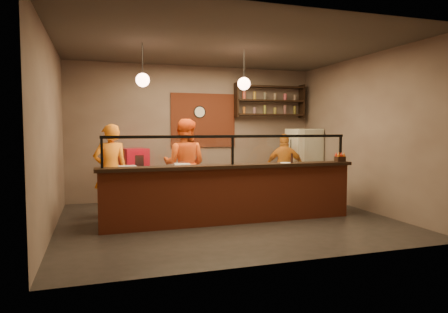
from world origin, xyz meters
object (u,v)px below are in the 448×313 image
object	(u,v)px
cook_mid	(185,165)
fridge	(304,163)
red_cooler	(134,176)
pizza_dough	(223,171)
cook_right	(285,167)
cook_left	(111,171)
wall_clock	(199,112)
condiment_caddy	(340,159)
pepper_mill	(292,158)

from	to	relation	value
cook_mid	fridge	xyz separation A→B (m)	(3.16, 0.67, -0.10)
red_cooler	pizza_dough	bearing A→B (deg)	-72.49
cook_right	cook_left	bearing A→B (deg)	29.52
cook_left	pizza_dough	size ratio (longest dim) A/B	3.38
cook_left	pizza_dough	bearing A→B (deg)	147.51
red_cooler	pizza_dough	size ratio (longest dim) A/B	2.38
wall_clock	condiment_caddy	bearing A→B (deg)	-52.92
cook_left	red_cooler	xyz separation A→B (m)	(0.55, 1.22, -0.27)
red_cooler	pizza_dough	xyz separation A→B (m)	(1.47, -1.99, 0.28)
cook_mid	pizza_dough	distance (m)	1.12
cook_left	fridge	xyz separation A→B (m)	(4.65, 0.89, -0.05)
pizza_dough	condiment_caddy	distance (m)	2.29
cook_left	condiment_caddy	bearing A→B (deg)	151.99
cook_mid	cook_left	bearing A→B (deg)	33.22
cook_left	pepper_mill	size ratio (longest dim) A/B	10.06
fridge	wall_clock	bearing A→B (deg)	161.22
cook_left	red_cooler	size ratio (longest dim) A/B	1.42
fridge	cook_right	bearing A→B (deg)	-157.42
wall_clock	red_cooler	size ratio (longest dim) A/B	0.24
cook_left	cook_right	xyz separation A→B (m)	(3.96, 0.54, -0.10)
fridge	pizza_dough	bearing A→B (deg)	-152.19
cook_left	pepper_mill	bearing A→B (deg)	147.50
wall_clock	condiment_caddy	size ratio (longest dim) A/B	1.69
wall_clock	cook_right	size ratio (longest dim) A/B	0.19
wall_clock	cook_right	world-z (taller)	wall_clock
wall_clock	cook_right	xyz separation A→B (m)	(1.81, -1.00, -1.31)
red_cooler	condiment_caddy	world-z (taller)	red_cooler
pizza_dough	cook_mid	bearing A→B (deg)	118.11
wall_clock	pepper_mill	xyz separation A→B (m)	(1.07, -2.76, -0.95)
pizza_dough	cook_left	bearing A→B (deg)	159.15
cook_left	fridge	distance (m)	4.73
cook_left	condiment_caddy	size ratio (longest dim) A/B	10.08
cook_mid	cook_right	size ratio (longest dim) A/B	1.20
cook_left	pepper_mill	distance (m)	3.46
pizza_dough	pepper_mill	distance (m)	1.31
pizza_dough	condiment_caddy	world-z (taller)	condiment_caddy
condiment_caddy	pizza_dough	bearing A→B (deg)	167.87
wall_clock	condiment_caddy	distance (m)	3.62
red_cooler	condiment_caddy	bearing A→B (deg)	-52.62
cook_mid	pepper_mill	world-z (taller)	cook_mid
cook_mid	pepper_mill	xyz separation A→B (m)	(1.73, -1.44, 0.20)
wall_clock	red_cooler	distance (m)	2.20
pepper_mill	wall_clock	bearing A→B (deg)	111.24
wall_clock	red_cooler	xyz separation A→B (m)	(-1.60, -0.31, -1.47)
cook_right	fridge	distance (m)	0.78
fridge	condiment_caddy	distance (m)	2.19
wall_clock	pizza_dough	xyz separation A→B (m)	(-0.13, -2.30, -1.19)
cook_right	pepper_mill	distance (m)	1.94
cook_right	pizza_dough	distance (m)	2.34
red_cooler	condiment_caddy	xyz separation A→B (m)	(3.70, -2.47, 0.48)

